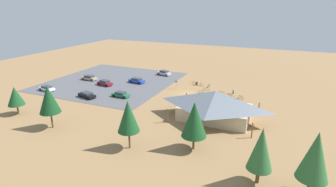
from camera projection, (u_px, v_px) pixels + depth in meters
The scene contains 31 objects.
ground at pixel (187, 94), 65.64m from camera, with size 160.00×160.00×0.00m, color #937047.
parking_lot_asphalt at pixel (112, 81), 76.17m from camera, with size 33.26×34.36×0.05m, color #56565B.
bike_pavilion at pixel (215, 104), 50.49m from camera, with size 15.47×10.57×5.61m.
trash_bin at pixel (197, 83), 72.66m from camera, with size 0.60×0.60×0.90m, color brown.
lot_sign at pixel (176, 83), 69.28m from camera, with size 0.56×0.08×2.20m.
pine_east at pixel (261, 149), 31.71m from camera, with size 3.06×3.06×7.41m.
pine_center at pixel (49, 99), 46.18m from camera, with size 3.62×3.62×7.76m.
pine_far_west at pixel (315, 156), 29.35m from camera, with size 3.46×3.46×8.07m.
pine_mideast at pixel (128, 116), 39.49m from camera, with size 3.32×3.32×7.67m.
pine_far_east at pixel (194, 119), 39.29m from camera, with size 3.78×3.78×7.60m.
pine_midwest at pixel (15, 96), 52.53m from camera, with size 3.21×3.21×5.66m.
bicycle_silver_edge_south at pixel (222, 93), 65.49m from camera, with size 1.65×0.65×0.78m.
bicycle_black_yard_right at pixel (241, 97), 62.09m from camera, with size 1.40×1.17×0.81m.
bicycle_yellow_edge_north at pixel (194, 83), 73.84m from camera, with size 1.31×1.00×0.75m.
bicycle_white_mid_cluster at pixel (206, 89), 67.85m from camera, with size 1.72×0.54×0.85m.
bicycle_green_near_porch at pixel (201, 85), 71.84m from camera, with size 1.37×0.99×0.78m.
bicycle_orange_front_row at pixel (225, 100), 60.28m from camera, with size 1.28×1.16×0.81m.
bicycle_red_lone_east at pixel (230, 96), 63.05m from camera, with size 1.76×0.58×0.88m.
bicycle_purple_yard_front at pixel (211, 98), 61.95m from camera, with size 1.60×0.60×0.80m.
bicycle_blue_by_bin at pixel (219, 96), 63.15m from camera, with size 0.48×1.75×0.84m.
bicycle_teal_near_sign at pixel (236, 100), 60.77m from camera, with size 1.18×1.26×0.79m.
bicycle_silver_back_row at pixel (201, 91), 66.40m from camera, with size 1.07×1.36×0.78m.
bicycle_black_yard_center at pixel (209, 86), 70.67m from camera, with size 0.48×1.64×0.80m.
car_black_mid_lot at pixel (87, 95), 62.85m from camera, with size 4.96×2.94×1.30m.
car_tan_by_curb at pixel (89, 78), 77.27m from camera, with size 4.60×1.91×1.36m.
car_blue_second_row at pixel (137, 80), 74.44m from camera, with size 4.67×2.43×1.38m.
car_white_back_corner at pixel (47, 88), 67.83m from camera, with size 4.53×2.35×1.24m.
car_green_near_entry at pixel (121, 94), 63.21m from camera, with size 4.30×1.97×1.26m.
car_silver_end_stall at pixel (164, 73), 82.47m from camera, with size 4.58×2.79×1.46m.
car_maroon_aisle_side at pixel (105, 83), 72.20m from camera, with size 4.62×2.63×1.45m.
visitor_at_bikes at pixel (233, 90), 65.50m from camera, with size 0.36×0.36×1.70m.
Camera 1 is at (-20.47, 58.93, 20.97)m, focal length 28.75 mm.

